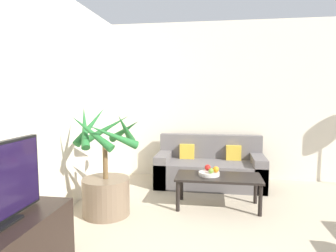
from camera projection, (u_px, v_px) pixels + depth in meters
wall_back at (296, 101)px, 5.01m from camera, size 7.99×0.06×2.70m
potted_palm at (106, 181)px, 3.63m from camera, size 0.82×0.91×1.35m
sofa_loveseat at (210, 169)px, 4.86m from camera, size 1.70×0.79×0.79m
coffee_table at (218, 180)px, 3.88m from camera, size 1.09×0.52×0.42m
fruit_bowl at (209, 174)px, 3.90m from camera, size 0.27×0.27×0.04m
apple_red at (208, 167)px, 3.97m from camera, size 0.08×0.08×0.08m
apple_green at (211, 171)px, 3.82m from camera, size 0.07×0.07×0.07m
orange_fruit at (216, 169)px, 3.87m from camera, size 0.08×0.08×0.08m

